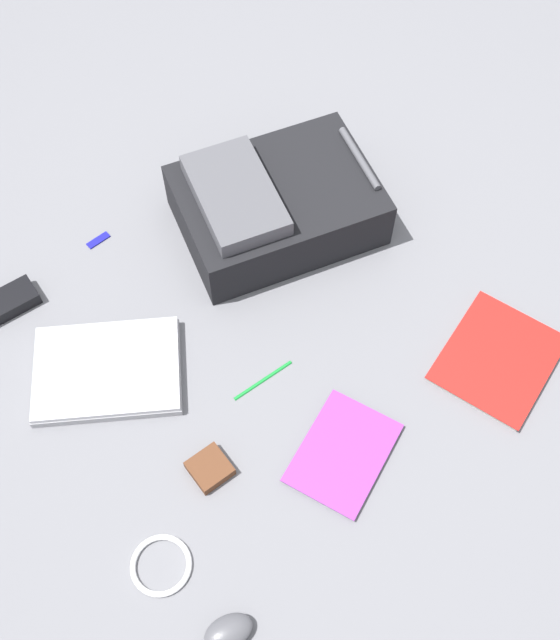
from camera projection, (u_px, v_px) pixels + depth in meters
name	position (u px, v px, depth m)	size (l,w,h in m)	color
ground_plane	(283.00, 330.00, 1.74)	(3.46, 3.46, 0.00)	slate
backpack	(274.00, 204.00, 1.82)	(0.41, 0.51, 0.17)	black
laptop	(107.00, 370.00, 1.67)	(0.35, 0.38, 0.03)	#929296
book_red	(343.00, 453.00, 1.59)	(0.24, 0.27, 0.01)	silver
book_manual	(498.00, 359.00, 1.69)	(0.29, 0.32, 0.02)	silver
computer_mouse	(229.00, 632.00, 1.41)	(0.06, 0.09, 0.03)	#4C4C51
cable_coil	(161.00, 565.00, 1.48)	(0.12, 0.12, 0.01)	silver
power_brick	(9.00, 302.00, 1.75)	(0.07, 0.13, 0.03)	black
pen_black	(263.00, 380.00, 1.67)	(0.01, 0.01, 0.15)	#198C33
earbud_pouch	(210.00, 468.00, 1.56)	(0.07, 0.07, 0.02)	#59331E
usb_stick	(98.00, 240.00, 1.85)	(0.02, 0.06, 0.01)	#191999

